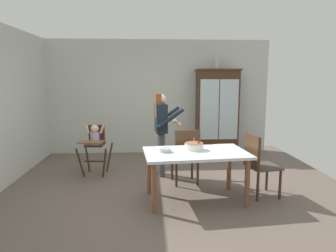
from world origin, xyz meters
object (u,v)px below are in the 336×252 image
at_px(birthday_cake, 194,146).
at_px(dining_chair_right_end, 257,161).
at_px(china_cabinet, 217,112).
at_px(serving_bowl, 165,150).
at_px(dining_table, 196,158).
at_px(high_chair_with_toddler, 95,140).
at_px(dining_chair_far_side, 186,153).
at_px(ceramic_vase, 217,64).
at_px(adult_person, 162,124).

distance_m(birthday_cake, dining_chair_right_end, 1.00).
height_order(china_cabinet, serving_bowl, china_cabinet).
xyz_separation_m(dining_table, serving_bowl, (-0.45, 0.00, 0.12)).
height_order(high_chair_with_toddler, dining_chair_right_end, dining_chair_right_end).
bearing_deg(serving_bowl, dining_chair_right_end, 3.24).
distance_m(serving_bowl, dining_chair_far_side, 0.80).
bearing_deg(serving_bowl, birthday_cake, 13.78).
xyz_separation_m(china_cabinet, serving_bowl, (-1.37, -2.76, -0.25)).
bearing_deg(high_chair_with_toddler, ceramic_vase, 34.08).
relative_size(china_cabinet, birthday_cake, 7.20).
distance_m(china_cabinet, dining_table, 2.94).
xyz_separation_m(china_cabinet, dining_chair_right_end, (0.04, -2.68, -0.46)).
bearing_deg(dining_chair_far_side, birthday_cake, 88.10).
distance_m(china_cabinet, birthday_cake, 2.82).
xyz_separation_m(china_cabinet, ceramic_vase, (-0.04, 0.00, 1.12)).
height_order(china_cabinet, birthday_cake, china_cabinet).
bearing_deg(ceramic_vase, dining_table, -107.74).
bearing_deg(china_cabinet, serving_bowl, -116.42).
distance_m(ceramic_vase, serving_bowl, 3.36).
bearing_deg(dining_chair_right_end, china_cabinet, -8.86).
bearing_deg(dining_chair_far_side, dining_chair_right_end, 143.29).
distance_m(high_chair_with_toddler, birthday_cake, 2.09).
bearing_deg(dining_chair_far_side, dining_table, 88.23).
relative_size(dining_table, birthday_cake, 5.62).
distance_m(china_cabinet, high_chair_with_toddler, 3.01).
distance_m(adult_person, dining_chair_far_side, 0.78).
xyz_separation_m(high_chair_with_toddler, adult_person, (1.24, -0.14, 0.31)).
xyz_separation_m(china_cabinet, dining_chair_far_side, (-0.98, -2.10, -0.46)).
bearing_deg(dining_chair_far_side, china_cabinet, -122.06).
bearing_deg(ceramic_vase, china_cabinet, -5.91).
height_order(dining_chair_far_side, dining_chair_right_end, same).
xyz_separation_m(ceramic_vase, dining_table, (-0.89, -2.77, -1.49)).
bearing_deg(dining_table, adult_person, 110.75).
relative_size(adult_person, serving_bowl, 8.50).
height_order(china_cabinet, high_chair_with_toddler, china_cabinet).
height_order(birthday_cake, dining_chair_right_end, dining_chair_right_end).
bearing_deg(ceramic_vase, birthday_cake, -108.66).
bearing_deg(dining_table, ceramic_vase, 72.26).
bearing_deg(birthday_cake, high_chair_with_toddler, 144.07).
height_order(high_chair_with_toddler, dining_chair_far_side, dining_chair_far_side).
relative_size(adult_person, dining_table, 0.97).
height_order(ceramic_vase, high_chair_with_toddler, ceramic_vase).
xyz_separation_m(ceramic_vase, adult_person, (-1.34, -1.57, -1.17)).
relative_size(adult_person, dining_chair_right_end, 1.59).
relative_size(china_cabinet, high_chair_with_toddler, 2.12).
xyz_separation_m(adult_person, dining_chair_far_side, (0.39, -0.53, -0.41)).
bearing_deg(dining_table, high_chair_with_toddler, 141.84).
distance_m(china_cabinet, adult_person, 2.09).
bearing_deg(serving_bowl, dining_chair_far_side, 59.58).
relative_size(china_cabinet, ceramic_vase, 7.46).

